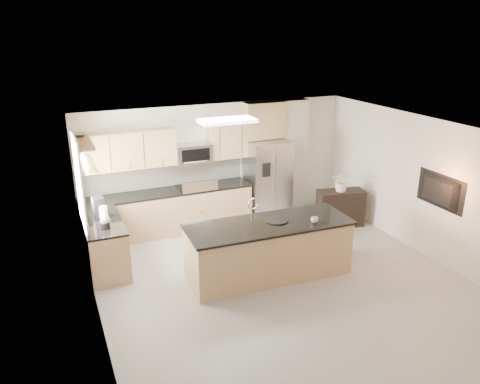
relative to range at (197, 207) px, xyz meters
name	(u,v)px	position (x,y,z in m)	size (l,w,h in m)	color
floor	(285,286)	(0.60, -2.92, -0.47)	(6.50, 6.50, 0.00)	#999791
ceiling	(291,135)	(0.60, -2.92, 2.13)	(6.00, 6.50, 0.02)	white
wall_back	(217,163)	(0.60, 0.33, 0.83)	(6.00, 0.02, 2.60)	white
wall_front	(446,329)	(0.60, -6.17, 0.83)	(6.00, 0.02, 2.60)	white
wall_left	(94,248)	(-2.40, -2.92, 0.83)	(0.02, 6.50, 2.60)	white
wall_right	(432,190)	(3.60, -2.92, 0.83)	(0.02, 6.50, 2.60)	white
back_counter	(168,211)	(-0.63, 0.01, 0.00)	(3.55, 0.66, 1.44)	tan
left_counter	(105,244)	(-2.07, -1.07, -0.01)	(0.66, 1.50, 0.92)	tan
range	(197,207)	(0.00, 0.00, 0.00)	(0.76, 0.64, 1.14)	black
upper_cabinets	(159,147)	(-0.70, 0.16, 1.35)	(3.50, 0.33, 0.75)	tan
microwave	(193,153)	(0.00, 0.12, 1.16)	(0.76, 0.40, 0.40)	#A9A9AC
refrigerator	(267,180)	(1.66, -0.05, 0.42)	(0.92, 0.78, 1.78)	#A9A9AC
partition_column	(293,156)	(2.42, 0.18, 0.83)	(0.60, 0.30, 2.60)	beige
window	(79,183)	(-2.38, -1.07, 1.18)	(0.04, 1.15, 1.65)	white
shelf_lower	(85,164)	(-2.25, -0.97, 1.48)	(0.30, 1.20, 0.04)	olive
shelf_upper	(82,142)	(-2.25, -0.97, 1.85)	(0.30, 1.20, 0.04)	olive
ceiling_fixture	(227,121)	(0.20, -1.32, 2.09)	(1.00, 0.50, 0.06)	white
island	(268,249)	(0.50, -2.46, 0.02)	(2.88, 1.14, 1.41)	tan
credenza	(340,208)	(2.91, -1.12, -0.07)	(1.00, 0.42, 0.80)	black
cup	(314,220)	(1.22, -2.74, 0.56)	(0.12, 0.12, 0.10)	silver
platter	(277,220)	(0.67, -2.41, 0.52)	(0.40, 0.40, 0.02)	black
blender	(104,219)	(-2.07, -1.43, 0.62)	(0.17, 0.17, 0.40)	black
kettle	(105,214)	(-2.02, -1.11, 0.57)	(0.22, 0.22, 0.28)	#A9A9AC
coffee_maker	(99,208)	(-2.09, -0.89, 0.62)	(0.21, 0.25, 0.37)	black
bowl	(80,134)	(-2.25, -0.58, 1.90)	(0.32, 0.32, 0.08)	#A9A9AC
flower_vase	(343,175)	(2.90, -1.14, 0.69)	(0.66, 0.57, 0.73)	white
television	(437,192)	(3.51, -3.12, 0.88)	(1.08, 0.14, 0.62)	black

